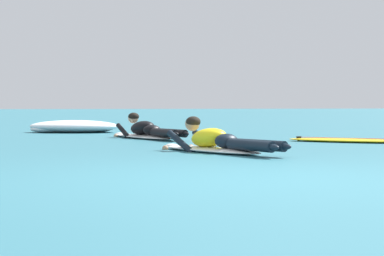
{
  "coord_description": "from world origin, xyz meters",
  "views": [
    {
      "loc": [
        -1.77,
        -6.28,
        0.69
      ],
      "look_at": [
        0.58,
        5.52,
        0.26
      ],
      "focal_mm": 67.2,
      "sensor_mm": 36.0,
      "label": 1
    }
  ],
  "objects": [
    {
      "name": "ground_plane",
      "position": [
        0.0,
        10.0,
        0.0
      ],
      "size": [
        120.0,
        120.0,
        0.0
      ],
      "primitive_type": "plane",
      "color": "#2D6B7A"
    },
    {
      "name": "drifting_surfboard",
      "position": [
        3.28,
        5.38,
        0.03
      ],
      "size": [
        1.99,
        1.69,
        0.16
      ],
      "color": "yellow",
      "rests_on": "ground"
    },
    {
      "name": "surfer_near",
      "position": [
        0.48,
        3.33,
        0.14
      ],
      "size": [
        1.42,
        2.4,
        0.54
      ],
      "color": "white",
      "rests_on": "ground"
    },
    {
      "name": "whitewater_mid_right",
      "position": [
        -1.2,
        10.44,
        0.13
      ],
      "size": [
        2.3,
        1.66,
        0.28
      ],
      "color": "white",
      "rests_on": "ground"
    },
    {
      "name": "surfer_far",
      "position": [
        0.05,
        7.31,
        0.14
      ],
      "size": [
        1.28,
        2.64,
        0.53
      ],
      "color": "white",
      "rests_on": "ground"
    }
  ]
}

